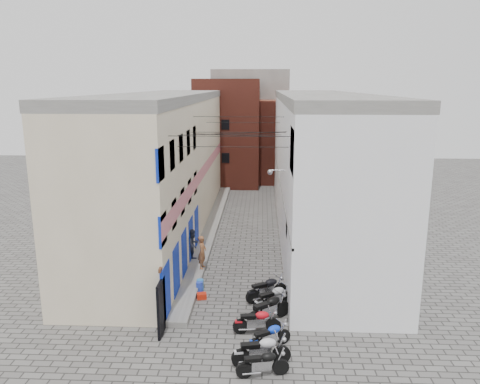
% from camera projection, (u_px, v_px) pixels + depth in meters
% --- Properties ---
extents(ground, '(90.00, 90.00, 0.00)m').
position_uv_depth(ground, '(227.00, 329.00, 18.67)').
color(ground, '#575452').
rests_on(ground, ground).
extents(plinth, '(0.90, 26.00, 0.25)m').
position_uv_depth(plinth, '(211.00, 228.00, 31.38)').
color(plinth, slate).
rests_on(plinth, ground).
extents(building_left, '(5.10, 27.00, 9.00)m').
position_uv_depth(building_left, '(165.00, 163.00, 30.48)').
color(building_left, beige).
rests_on(building_left, ground).
extents(building_right, '(5.94, 26.00, 9.00)m').
position_uv_depth(building_right, '(319.00, 164.00, 30.06)').
color(building_right, white).
rests_on(building_right, ground).
extents(building_far_brick_left, '(6.00, 6.00, 10.00)m').
position_uv_depth(building_far_brick_left, '(228.00, 132.00, 44.87)').
color(building_far_brick_left, maroon).
rests_on(building_far_brick_left, ground).
extents(building_far_brick_right, '(5.00, 6.00, 8.00)m').
position_uv_depth(building_far_brick_right, '(279.00, 141.00, 46.81)').
color(building_far_brick_right, maroon).
rests_on(building_far_brick_right, ground).
extents(building_far_concrete, '(8.00, 5.00, 11.00)m').
position_uv_depth(building_far_concrete, '(250.00, 122.00, 50.50)').
color(building_far_concrete, slate).
rests_on(building_far_concrete, ground).
extents(far_shopfront, '(2.00, 0.30, 2.40)m').
position_uv_depth(far_shopfront, '(248.00, 177.00, 42.91)').
color(far_shopfront, black).
rests_on(far_shopfront, ground).
extents(overhead_wires, '(5.80, 13.02, 1.32)m').
position_uv_depth(overhead_wires, '(237.00, 132.00, 24.49)').
color(overhead_wires, black).
rests_on(overhead_wires, ground).
extents(motorcycle_a, '(1.90, 0.91, 1.05)m').
position_uv_depth(motorcycle_a, '(263.00, 362.00, 15.56)').
color(motorcycle_a, black).
rests_on(motorcycle_a, ground).
extents(motorcycle_b, '(2.19, 1.06, 1.22)m').
position_uv_depth(motorcycle_b, '(261.00, 349.00, 16.18)').
color(motorcycle_b, '#BAB9BE').
rests_on(motorcycle_b, ground).
extents(motorcycle_c, '(1.84, 1.46, 1.05)m').
position_uv_depth(motorcycle_c, '(270.00, 335.00, 17.23)').
color(motorcycle_c, '#0E38DA').
rests_on(motorcycle_c, ground).
extents(motorcycle_d, '(1.97, 0.83, 1.11)m').
position_uv_depth(motorcycle_d, '(257.00, 320.00, 18.29)').
color(motorcycle_d, red).
rests_on(motorcycle_d, ground).
extents(motorcycle_e, '(2.11, 1.90, 1.25)m').
position_uv_depth(motorcycle_e, '(269.00, 307.00, 19.16)').
color(motorcycle_e, black).
rests_on(motorcycle_e, ground).
extents(motorcycle_f, '(2.09, 1.70, 1.20)m').
position_uv_depth(motorcycle_f, '(274.00, 297.00, 20.17)').
color(motorcycle_f, '#B3B3B8').
rests_on(motorcycle_f, ground).
extents(motorcycle_g, '(2.15, 1.65, 1.22)m').
position_uv_depth(motorcycle_g, '(267.00, 288.00, 21.05)').
color(motorcycle_g, black).
rests_on(motorcycle_g, ground).
extents(person_a, '(0.49, 0.68, 1.74)m').
position_uv_depth(person_a, '(202.00, 252.00, 24.05)').
color(person_a, brown).
rests_on(person_a, plinth).
extents(person_b, '(0.99, 1.05, 1.72)m').
position_uv_depth(person_b, '(193.00, 245.00, 25.19)').
color(person_b, '#2E3345').
rests_on(person_b, plinth).
extents(water_jug_near, '(0.39, 0.39, 0.50)m').
position_uv_depth(water_jug_near, '(199.00, 287.00, 21.97)').
color(water_jug_near, blue).
rests_on(water_jug_near, ground).
extents(water_jug_far, '(0.34, 0.34, 0.52)m').
position_uv_depth(water_jug_far, '(200.00, 285.00, 22.19)').
color(water_jug_far, '#2A80D4').
rests_on(water_jug_far, ground).
extents(red_crate, '(0.48, 0.40, 0.27)m').
position_uv_depth(red_crate, '(202.00, 296.00, 21.30)').
color(red_crate, red).
rests_on(red_crate, ground).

